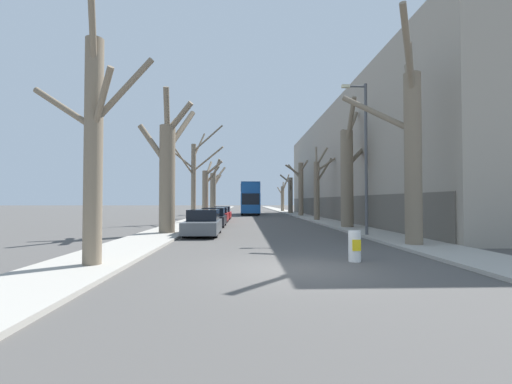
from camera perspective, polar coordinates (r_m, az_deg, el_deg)
The scene contains 22 objects.
ground_plane at distance 9.91m, azimuth 6.57°, elevation -12.72°, with size 300.00×300.00×0.00m, color #4C4947.
sidewalk_left at distance 59.82m, azimuth -6.59°, elevation -3.32°, with size 2.65×120.00×0.12m, color #A39E93.
sidewalk_right at distance 60.12m, azimuth 5.15°, elevation -3.31°, with size 2.65×120.00×0.12m, color #A39E93.
building_facade_right at distance 39.44m, azimuth 18.60°, elevation 4.25°, with size 10.08×46.31×11.72m.
street_tree_left_0 at distance 10.97m, azimuth -25.41°, elevation 7.53°, with size 3.48×1.69×8.01m.
street_tree_left_1 at distance 20.48m, azimuth -14.46°, elevation 3.76°, with size 3.32×3.35×8.26m.
street_tree_left_2 at distance 30.17m, azimuth -10.24°, elevation 2.50°, with size 4.44×3.42×8.65m.
street_tree_left_3 at distance 39.50m, azimuth -8.30°, elevation 0.22°, with size 2.38×2.77×6.72m.
street_tree_left_4 at distance 49.75m, azimuth -7.02°, elevation 0.46°, with size 2.16×3.38×8.07m.
street_tree_right_0 at distance 16.01m, azimuth 24.35°, elevation 6.99°, with size 3.22×4.81×9.06m.
street_tree_right_1 at distance 25.22m, azimuth 15.02°, elevation 3.51°, with size 2.56×4.17×8.90m.
street_tree_right_2 at distance 33.93m, azimuth 10.23°, elevation 0.98°, with size 2.24×2.45×7.47m.
street_tree_right_3 at distance 43.94m, azimuth 7.39°, elevation 0.84°, with size 2.77×4.78×6.98m.
street_tree_right_4 at distance 52.99m, azimuth 5.73°, elevation -0.37°, with size 2.07×3.17×6.12m.
street_tree_right_5 at distance 63.35m, azimuth 4.48°, elevation -0.74°, with size 2.06×3.09×6.81m.
double_decker_bus at distance 49.07m, azimuth -1.02°, elevation -0.82°, with size 2.57×10.24×4.48m.
parked_car_0 at distance 19.61m, azimuth -8.78°, elevation -5.15°, with size 1.85×4.51×1.45m.
parked_car_1 at distance 26.09m, azimuth -7.11°, elevation -4.28°, with size 1.80×4.05×1.42m.
parked_car_2 at distance 31.63m, azimuth -6.23°, elevation -3.84°, with size 1.73×4.03×1.36m.
parked_car_3 at distance 37.11m, azimuth -5.62°, elevation -3.51°, with size 1.81×4.49×1.36m.
lamp_post at distance 19.59m, azimuth 17.60°, elevation 6.48°, with size 1.40×0.20×8.34m.
traffic_bollard at distance 11.48m, azimuth 16.11°, elevation -8.65°, with size 0.39×0.40×0.98m.
Camera 1 is at (-1.46, -9.61, 1.92)m, focal length 24.00 mm.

